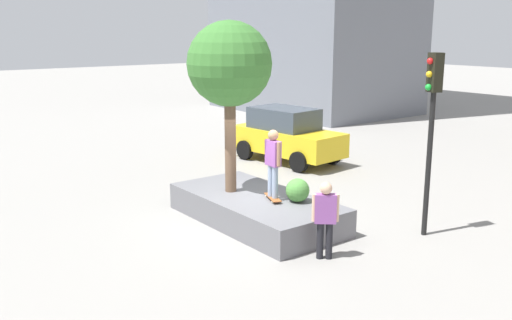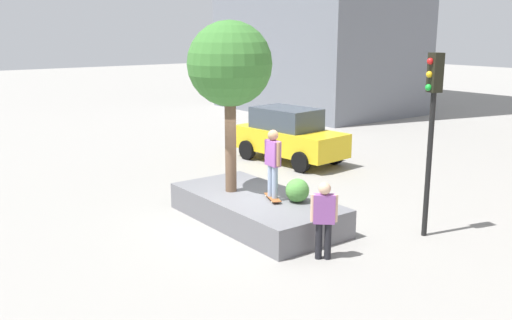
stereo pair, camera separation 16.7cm
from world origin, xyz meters
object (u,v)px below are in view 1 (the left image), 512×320
at_px(skateboarder, 273,159).
at_px(traffic_light_corner, 432,113).
at_px(skateboard, 273,198).
at_px(planter_ledge, 256,209).
at_px(taxi_cab, 287,135).
at_px(pedestrian_crossing, 325,215).
at_px(plaza_tree, 230,66).

distance_m(skateboarder, traffic_light_corner, 3.71).
bearing_deg(skateboarder, skateboard, 36.87).
bearing_deg(skateboarder, planter_ledge, -167.08).
bearing_deg(planter_ledge, taxi_cab, 133.10).
distance_m(planter_ledge, traffic_light_corner, 4.71).
height_order(traffic_light_corner, pedestrian_crossing, traffic_light_corner).
xyz_separation_m(taxi_cab, pedestrian_crossing, (7.23, -5.13, -0.03)).
xyz_separation_m(skateboard, pedestrian_crossing, (2.18, -0.39, 0.23)).
relative_size(skateboard, taxi_cab, 0.19).
height_order(skateboarder, taxi_cab, skateboarder).
distance_m(plaza_tree, skateboarder, 2.47).
distance_m(plaza_tree, traffic_light_corner, 4.80).
bearing_deg(pedestrian_crossing, plaza_tree, 179.47).
xyz_separation_m(taxi_cab, traffic_light_corner, (7.62, -2.32, 1.87)).
xyz_separation_m(planter_ledge, taxi_cab, (-4.54, 4.85, 0.65)).
distance_m(skateboard, traffic_light_corner, 4.12).
relative_size(skateboarder, traffic_light_corner, 0.39).
bearing_deg(planter_ledge, skateboarder, 12.92).
distance_m(plaza_tree, pedestrian_crossing, 4.44).
distance_m(plaza_tree, skateboard, 3.33).
bearing_deg(traffic_light_corner, planter_ledge, -140.64).
relative_size(planter_ledge, pedestrian_crossing, 2.79).
xyz_separation_m(plaza_tree, skateboarder, (1.23, 0.36, -2.12)).
height_order(planter_ledge, traffic_light_corner, traffic_light_corner).
xyz_separation_m(skateboard, skateboarder, (-0.00, -0.00, 0.95)).
xyz_separation_m(skateboarder, taxi_cab, (-5.05, 4.73, -0.70)).
relative_size(taxi_cab, traffic_light_corner, 1.04).
bearing_deg(traffic_light_corner, skateboard, -136.88).
xyz_separation_m(plaza_tree, pedestrian_crossing, (3.41, -0.03, -2.84)).
relative_size(plaza_tree, skateboarder, 2.58).
relative_size(skateboard, skateboarder, 0.50).
bearing_deg(skateboarder, plaza_tree, -163.59).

